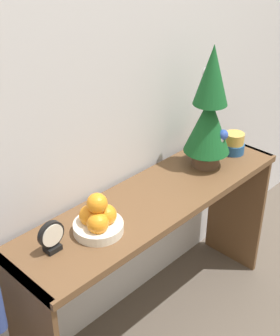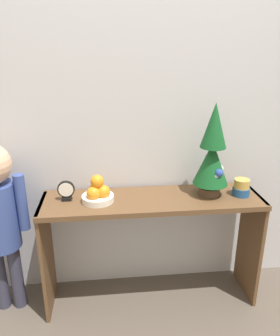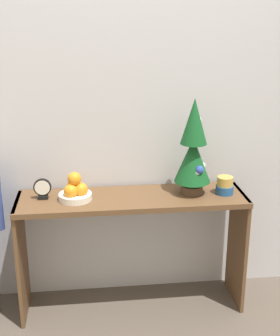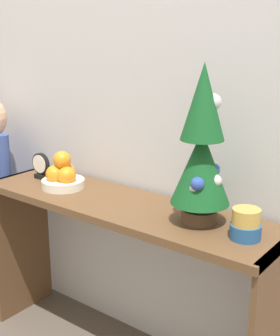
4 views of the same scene
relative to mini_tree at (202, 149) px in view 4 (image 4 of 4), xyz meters
The scene contains 6 objects.
back_wall 0.49m from the mini_tree, 148.76° to the left, with size 7.00×0.05×2.50m, color silver.
console_table 0.54m from the mini_tree, behind, with size 1.29×0.35×0.71m.
mini_tree is the anchor object (origin of this frame).
fruit_bowl 0.69m from the mini_tree, behind, with size 0.18×0.18×0.16m.
singing_bowl 0.28m from the mini_tree, ahead, with size 0.10×0.10×0.10m.
desk_clock 0.86m from the mini_tree, behind, with size 0.10×0.04×0.12m.
Camera 4 is at (1.10, -1.13, 1.33)m, focal length 50.00 mm.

